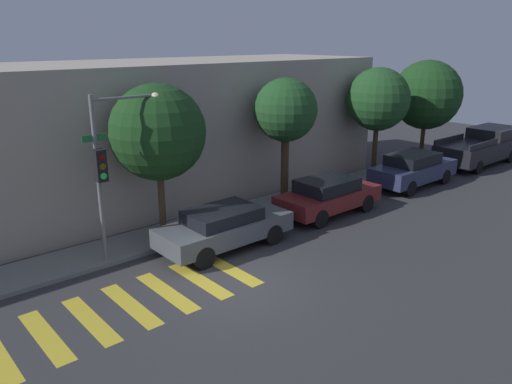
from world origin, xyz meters
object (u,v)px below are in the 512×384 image
traffic_light_pole (114,152)px  tree_far_end (378,100)px  pickup_truck (481,146)px  sedan_middle (328,195)px  tree_behind_truck (427,95)px  sedan_near_corner (224,227)px  sedan_far_end (413,169)px  tree_midblock (286,111)px  tree_near_corner (158,133)px

traffic_light_pole → tree_far_end: tree_far_end is taller
traffic_light_pole → pickup_truck: size_ratio=0.86×
sedan_middle → pickup_truck: 12.08m
tree_far_end → pickup_truck: bearing=-17.0°
tree_behind_truck → pickup_truck: bearing=-39.2°
sedan_near_corner → sedan_far_end: (10.62, 0.00, 0.07)m
pickup_truck → tree_midblock: (-12.43, 2.00, 2.79)m
sedan_far_end → pickup_truck: (6.37, -0.00, 0.13)m
sedan_far_end → tree_behind_truck: 5.22m
sedan_middle → sedan_far_end: 5.71m
sedan_far_end → tree_behind_truck: tree_behind_truck is taller
sedan_near_corner → tree_behind_truck: bearing=7.8°
sedan_far_end → tree_midblock: size_ratio=0.91×
sedan_far_end → sedan_near_corner: bearing=180.0°
sedan_far_end → tree_behind_truck: size_ratio=0.84×
sedan_middle → tree_near_corner: bearing=161.4°
tree_near_corner → tree_far_end: (11.47, 0.00, 0.14)m
traffic_light_pole → sedan_middle: traffic_light_pole is taller
traffic_light_pole → tree_far_end: size_ratio=0.96×
sedan_far_end → traffic_light_pole: bearing=174.6°
pickup_truck → tree_midblock: tree_midblock is taller
tree_near_corner → tree_midblock: size_ratio=1.02×
sedan_far_end → tree_behind_truck: bearing=27.1°
sedan_near_corner → pickup_truck: 16.99m
traffic_light_pole → tree_near_corner: tree_near_corner is taller
sedan_near_corner → sedan_middle: bearing=-0.0°
tree_midblock → tree_far_end: size_ratio=0.97×
traffic_light_pole → tree_far_end: bearing=3.1°
sedan_near_corner → pickup_truck: bearing=-0.0°
sedan_near_corner → tree_far_end: size_ratio=0.85×
traffic_light_pole → sedan_far_end: 13.80m
sedan_near_corner → sedan_middle: sedan_middle is taller
tree_midblock → tree_far_end: 5.88m
tree_far_end → sedan_near_corner: bearing=-169.2°
sedan_middle → tree_far_end: 6.58m
sedan_near_corner → sedan_far_end: bearing=0.0°
traffic_light_pole → sedan_near_corner: (2.88, -1.27, -2.61)m
traffic_light_pole → tree_midblock: tree_midblock is taller
sedan_near_corner → tree_behind_truck: tree_behind_truck is taller
tree_midblock → tree_near_corner: bearing=180.0°
pickup_truck → tree_far_end: (-6.55, 2.00, 2.78)m
pickup_truck → tree_behind_truck: 4.15m
sedan_middle → tree_near_corner: size_ratio=0.83×
tree_near_corner → tree_behind_truck: 15.57m
tree_near_corner → sedan_middle: bearing=-18.6°
tree_near_corner → tree_midblock: (5.58, 0.00, 0.16)m
pickup_truck → traffic_light_pole: bearing=176.3°
tree_behind_truck → tree_near_corner: bearing=-180.0°
sedan_middle → sedan_far_end: (5.71, 0.00, 0.05)m
tree_near_corner → tree_behind_truck: bearing=0.0°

